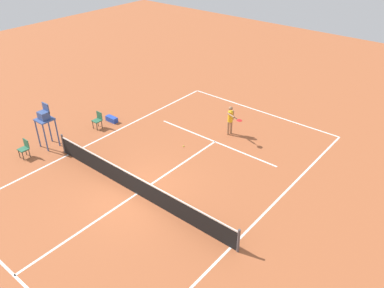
{
  "coord_description": "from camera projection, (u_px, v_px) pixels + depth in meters",
  "views": [
    {
      "loc": [
        -10.44,
        8.91,
        10.77
      ],
      "look_at": [
        -0.04,
        -3.78,
        0.8
      ],
      "focal_mm": 36.49,
      "sensor_mm": 36.0,
      "label": 1
    }
  ],
  "objects": [
    {
      "name": "equipment_bag",
      "position": [
        112.0,
        119.0,
        22.85
      ],
      "size": [
        0.76,
        0.32,
        0.3
      ],
      "primitive_type": "cube",
      "color": "#2647B7",
      "rests_on": "ground"
    },
    {
      "name": "courtside_chair_near",
      "position": [
        24.0,
        148.0,
        19.4
      ],
      "size": [
        0.44,
        0.46,
        0.95
      ],
      "color": "#262626",
      "rests_on": "ground"
    },
    {
      "name": "ground_plane",
      "position": [
        137.0,
        194.0,
        17.13
      ],
      "size": [
        60.0,
        60.0,
        0.0
      ],
      "primitive_type": "plane",
      "color": "#AD5933"
    },
    {
      "name": "player_serving",
      "position": [
        231.0,
        118.0,
        21.1
      ],
      "size": [
        1.2,
        0.86,
        1.68
      ],
      "rotation": [
        0.0,
        0.0,
        1.27
      ],
      "color": "#9E704C",
      "rests_on": "ground"
    },
    {
      "name": "tennis_net",
      "position": [
        136.0,
        185.0,
        16.87
      ],
      "size": [
        10.69,
        0.1,
        1.07
      ],
      "color": "#4C4C51",
      "rests_on": "ground"
    },
    {
      "name": "tennis_ball",
      "position": [
        184.0,
        146.0,
        20.48
      ],
      "size": [
        0.07,
        0.07,
        0.07
      ],
      "primitive_type": "sphere",
      "color": "#CCE033",
      "rests_on": "ground"
    },
    {
      "name": "umpire_chair",
      "position": [
        45.0,
        119.0,
        19.74
      ],
      "size": [
        0.8,
        0.8,
        2.41
      ],
      "color": "#38518C",
      "rests_on": "ground"
    },
    {
      "name": "courtside_chair_mid",
      "position": [
        98.0,
        119.0,
        22.0
      ],
      "size": [
        0.44,
        0.46,
        0.95
      ],
      "color": "#262626",
      "rests_on": "ground"
    },
    {
      "name": "court_lines",
      "position": [
        137.0,
        194.0,
        17.13
      ],
      "size": [
        10.09,
        21.07,
        0.01
      ],
      "color": "white",
      "rests_on": "ground"
    }
  ]
}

